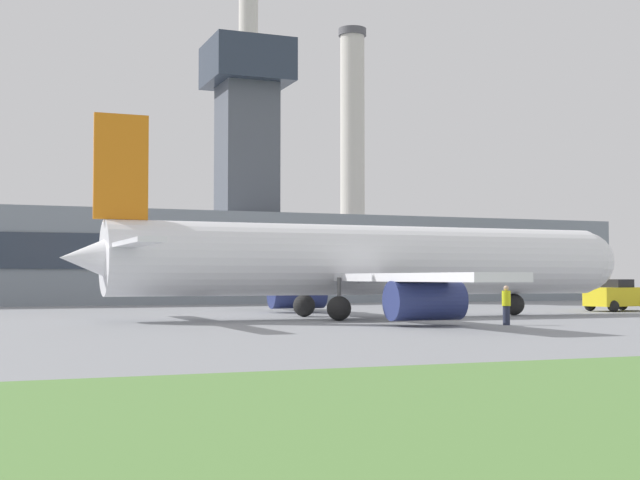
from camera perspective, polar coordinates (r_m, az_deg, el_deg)
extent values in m
plane|color=gray|center=(40.36, 4.93, -5.33)|extent=(400.00, 400.00, 0.00)
cube|color=gray|center=(75.40, -7.71, -1.20)|extent=(74.60, 12.35, 7.29)
cube|color=#2D3847|center=(69.38, -6.49, -0.80)|extent=(73.11, 0.16, 2.62)
cube|color=#4C515B|center=(76.80, -4.72, 3.02)|extent=(4.58, 4.58, 18.68)
cube|color=#283342|center=(78.65, -4.70, 11.15)|extent=(6.87, 6.87, 3.67)
cylinder|color=beige|center=(107.90, -4.63, 8.06)|extent=(2.33, 2.33, 43.39)
cylinder|color=beige|center=(108.89, 2.09, 4.85)|extent=(2.96, 2.96, 31.70)
cylinder|color=#4C4C51|center=(112.13, 2.08, 13.13)|extent=(3.40, 3.40, 0.89)
cylinder|color=white|center=(45.70, 3.16, -1.29)|extent=(26.73, 3.56, 3.56)
sphere|color=white|center=(52.69, 16.50, -1.35)|extent=(3.39, 3.39, 3.39)
cone|color=white|center=(41.94, -13.68, -1.12)|extent=(3.92, 3.39, 3.39)
cube|color=orange|center=(42.35, -12.62, 4.60)|extent=(2.50, 0.24, 4.90)
cube|color=white|center=(37.98, -11.84, -0.20)|extent=(1.11, 8.24, 0.20)
cube|color=white|center=(46.13, -13.55, -0.57)|extent=(1.11, 8.24, 0.20)
cube|color=white|center=(38.30, 6.07, -2.39)|extent=(2.46, 13.74, 0.36)
cube|color=white|center=(52.22, -1.64, -2.42)|extent=(2.46, 13.74, 0.36)
cylinder|color=navy|center=(38.11, 6.75, -3.88)|extent=(3.24, 1.68, 1.68)
cylinder|color=navy|center=(52.69, -1.47, -3.49)|extent=(3.24, 1.68, 1.68)
cylinder|color=#59595B|center=(49.95, 12.28, -3.20)|extent=(0.20, 0.20, 1.47)
sphere|color=black|center=(49.96, 12.29, -4.05)|extent=(1.18, 1.18, 1.18)
cylinder|color=#59595B|center=(42.45, 1.22, -3.40)|extent=(0.20, 0.20, 1.47)
sphere|color=black|center=(42.47, 1.22, -4.40)|extent=(1.18, 1.18, 1.18)
cylinder|color=#59595B|center=(46.88, -1.02, -3.31)|extent=(0.20, 0.20, 1.47)
sphere|color=black|center=(46.90, -1.03, -4.21)|extent=(1.18, 1.18, 1.18)
cube|color=yellow|center=(57.78, 18.52, -3.46)|extent=(4.27, 2.49, 1.14)
cube|color=black|center=(57.77, 18.51, -2.65)|extent=(1.59, 1.54, 0.50)
sphere|color=black|center=(59.46, 18.78, -3.94)|extent=(0.70, 0.70, 0.70)
sphere|color=black|center=(56.13, 18.26, -4.04)|extent=(0.70, 0.70, 0.70)
sphere|color=black|center=(57.38, 16.90, -4.02)|extent=(0.70, 0.70, 0.70)
cylinder|color=#23283D|center=(39.45, 11.84, -4.75)|extent=(0.31, 0.31, 0.83)
cylinder|color=yellow|center=(39.43, 11.83, -3.67)|extent=(0.39, 0.39, 0.66)
sphere|color=tan|center=(39.42, 11.83, -3.03)|extent=(0.22, 0.22, 0.22)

